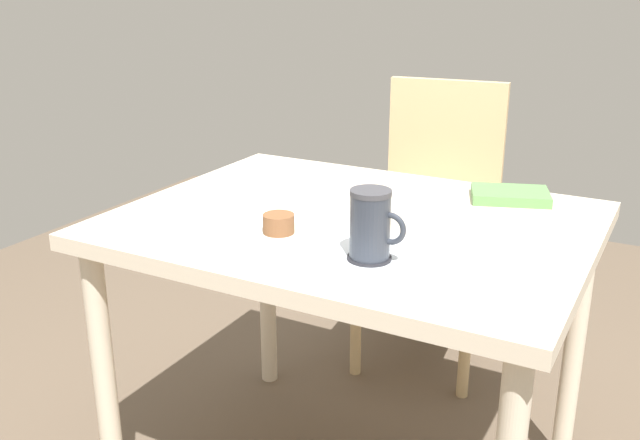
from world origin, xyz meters
The scene contains 8 objects.
dining_table centered at (0.00, 0.00, 0.65)m, with size 1.02×0.80×0.73m.
wooden_chair centered at (-0.08, 0.78, 0.50)m, with size 0.46×0.46×0.92m.
placemat centered at (0.01, -0.22, 0.74)m, with size 0.41×0.32×0.00m, color white.
pastry_plate centered at (-0.07, -0.20, 0.74)m, with size 0.17×0.17×0.01m, color silver.
pastry centered at (-0.07, -0.20, 0.77)m, with size 0.06×0.06×0.04m, color brown.
coffee_coaster centered at (0.14, -0.22, 0.74)m, with size 0.09×0.09×0.01m, color #232328.
coffee_mug centered at (0.14, -0.22, 0.81)m, with size 0.11×0.08×0.13m.
small_book centered at (0.27, 0.29, 0.75)m, with size 0.18×0.12×0.02m, color #598C4C.
Camera 1 is at (0.65, -1.36, 1.25)m, focal length 40.00 mm.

